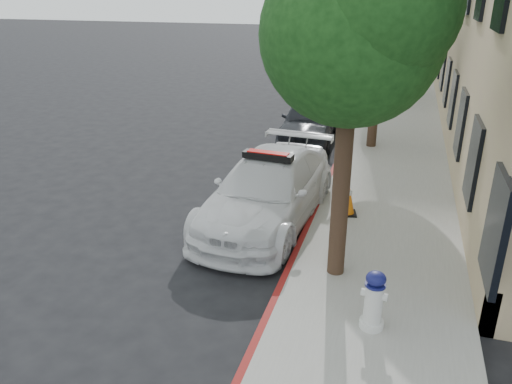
{
  "coord_description": "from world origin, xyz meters",
  "views": [
    {
      "loc": [
        3.74,
        -9.86,
        4.92
      ],
      "look_at": [
        1.04,
        -0.79,
        1.0
      ],
      "focal_mm": 35.0,
      "sensor_mm": 36.0,
      "label": 1
    }
  ],
  "objects_px": {
    "fire_hydrant": "(374,301)",
    "parked_car_far": "(349,74)",
    "parked_car_mid": "(309,120)",
    "traffic_cone": "(348,198)",
    "police_car": "(268,190)"
  },
  "relations": [
    {
      "from": "fire_hydrant",
      "to": "parked_car_far",
      "type": "bearing_deg",
      "value": 105.88
    },
    {
      "from": "parked_car_mid",
      "to": "parked_car_far",
      "type": "bearing_deg",
      "value": 86.16
    },
    {
      "from": "parked_car_far",
      "to": "traffic_cone",
      "type": "xyz_separation_m",
      "value": [
        1.93,
        -16.22,
        -0.15
      ]
    },
    {
      "from": "police_car",
      "to": "parked_car_far",
      "type": "xyz_separation_m",
      "value": [
        -0.22,
        16.78,
        -0.06
      ]
    },
    {
      "from": "police_car",
      "to": "fire_hydrant",
      "type": "distance_m",
      "value": 4.27
    },
    {
      "from": "parked_car_far",
      "to": "fire_hydrant",
      "type": "relative_size",
      "value": 4.38
    },
    {
      "from": "parked_car_mid",
      "to": "traffic_cone",
      "type": "bearing_deg",
      "value": -74.49
    },
    {
      "from": "police_car",
      "to": "parked_car_mid",
      "type": "bearing_deg",
      "value": 97.26
    },
    {
      "from": "fire_hydrant",
      "to": "traffic_cone",
      "type": "distance_m",
      "value": 4.06
    },
    {
      "from": "parked_car_far",
      "to": "police_car",
      "type": "bearing_deg",
      "value": -96.33
    },
    {
      "from": "parked_car_mid",
      "to": "traffic_cone",
      "type": "relative_size",
      "value": 5.51
    },
    {
      "from": "traffic_cone",
      "to": "police_car",
      "type": "bearing_deg",
      "value": -161.93
    },
    {
      "from": "police_car",
      "to": "traffic_cone",
      "type": "relative_size",
      "value": 6.72
    },
    {
      "from": "police_car",
      "to": "fire_hydrant",
      "type": "bearing_deg",
      "value": -48.63
    },
    {
      "from": "police_car",
      "to": "traffic_cone",
      "type": "bearing_deg",
      "value": 22.53
    }
  ]
}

